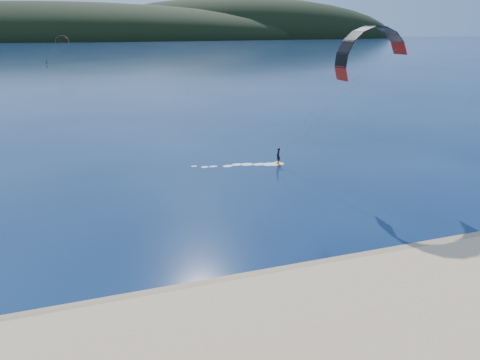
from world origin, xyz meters
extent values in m
plane|color=#081A3E|center=(0.00, 0.00, 0.00)|extent=(1800.00, 1800.00, 0.00)
cube|color=olive|center=(0.00, 4.50, 0.05)|extent=(220.00, 2.50, 0.10)
ellipsoid|color=black|center=(-50.00, 720.00, 0.00)|extent=(840.00, 280.00, 110.00)
ellipsoid|color=black|center=(260.00, 760.00, 0.00)|extent=(600.00, 240.00, 140.00)
cube|color=gold|center=(14.37, 27.41, 0.05)|extent=(0.76, 1.59, 0.09)
imported|color=black|center=(14.37, 27.41, 1.03)|extent=(0.57, 0.76, 1.88)
cylinder|color=gray|center=(18.53, 24.67, 6.61)|extent=(0.02, 0.02, 13.85)
cube|color=gold|center=(-27.12, 199.35, 0.04)|extent=(1.08, 1.23, 0.07)
imported|color=black|center=(-27.12, 199.35, 0.84)|extent=(0.92, 0.95, 1.53)
cylinder|color=gray|center=(-22.99, 197.51, 5.47)|extent=(0.02, 0.02, 12.06)
camera|label=1|loc=(-4.82, -17.19, 15.15)|focal=31.74mm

